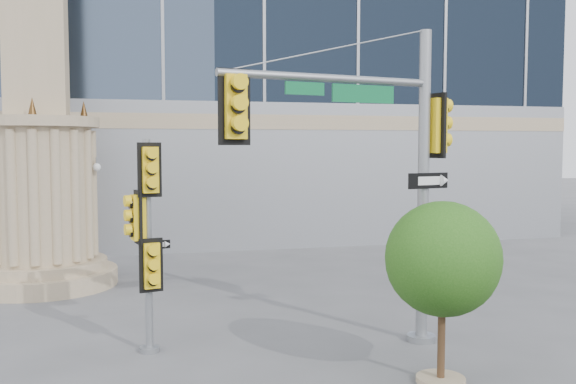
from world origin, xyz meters
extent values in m
plane|color=#545456|center=(0.00, 0.00, 0.00)|extent=(120.00, 120.00, 0.00)
cylinder|color=tan|center=(-6.00, 9.00, 0.25)|extent=(4.40, 4.40, 0.50)
cylinder|color=tan|center=(-6.00, 9.00, 0.65)|extent=(3.80, 3.80, 0.30)
cylinder|color=tan|center=(-6.00, 9.00, 2.80)|extent=(3.00, 3.00, 4.00)
cylinder|color=tan|center=(-6.00, 9.00, 4.95)|extent=(3.50, 3.50, 0.30)
cone|color=#472D14|center=(-4.70, 9.00, 5.35)|extent=(0.24, 0.24, 0.50)
cylinder|color=slate|center=(2.64, 1.09, 0.07)|extent=(0.62, 0.62, 0.13)
cylinder|color=slate|center=(2.64, 1.09, 3.34)|extent=(0.25, 0.25, 6.68)
cylinder|color=slate|center=(0.35, 0.61, 5.57)|extent=(4.61, 1.12, 0.16)
cube|color=#0C6535|center=(1.12, 0.75, 5.29)|extent=(1.43, 0.34, 0.36)
cube|color=yellow|center=(-1.61, 0.20, 4.96)|extent=(0.66, 0.43, 1.39)
cube|color=yellow|center=(2.94, 1.16, 4.68)|extent=(0.43, 0.66, 1.39)
cube|color=black|center=(2.67, 0.94, 3.51)|extent=(1.01, 0.24, 0.33)
cube|color=#B61014|center=(2.67, 0.94, 2.73)|extent=(0.36, 0.11, 0.51)
cylinder|color=slate|center=(-3.13, 1.83, 0.05)|extent=(0.42, 0.42, 0.11)
cylinder|color=slate|center=(-3.13, 1.83, 2.19)|extent=(0.16, 0.16, 4.38)
cube|color=yellow|center=(-3.08, 1.64, 3.77)|extent=(0.53, 0.35, 1.10)
cube|color=yellow|center=(-3.32, 1.78, 2.81)|extent=(0.35, 0.53, 1.10)
cube|color=yellow|center=(-3.08, 1.64, 1.84)|extent=(0.53, 0.35, 1.10)
cube|color=black|center=(-2.95, 1.76, 2.24)|extent=(0.54, 0.15, 0.18)
cylinder|color=tan|center=(1.87, -1.24, 0.05)|extent=(0.88, 0.88, 0.10)
cylinder|color=#382314|center=(1.87, -1.24, 0.88)|extent=(0.14, 0.14, 1.76)
sphere|color=#205313|center=(1.87, -1.24, 2.25)|extent=(2.06, 2.06, 2.06)
sphere|color=#205313|center=(2.31, -1.00, 1.96)|extent=(1.27, 1.27, 1.27)
sphere|color=#205313|center=(1.53, -1.49, 2.01)|extent=(1.08, 1.08, 1.08)
camera|label=1|loc=(-3.62, -11.44, 4.26)|focal=40.00mm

